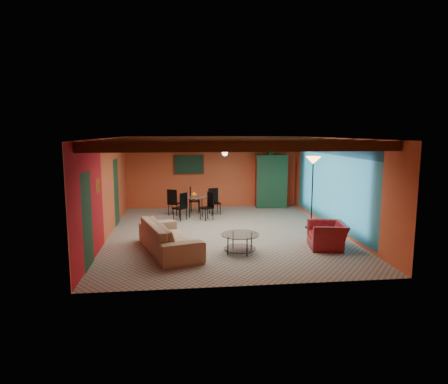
{
  "coord_description": "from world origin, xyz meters",
  "views": [
    {
      "loc": [
        -1.31,
        -10.96,
        2.86
      ],
      "look_at": [
        0.0,
        0.2,
        1.15
      ],
      "focal_mm": 31.58,
      "sensor_mm": 36.0,
      "label": 1
    }
  ],
  "objects": [
    {
      "name": "vase",
      "position": [
        -0.78,
        2.35,
        1.02
      ],
      "size": [
        0.24,
        0.24,
        0.2
      ],
      "primitive_type": "imported",
      "rotation": [
        0.0,
        0.0,
        -0.36
      ],
      "color": "orange",
      "rests_on": "dining_table"
    },
    {
      "name": "coffee_table",
      "position": [
        0.13,
        -1.95,
        0.23
      ],
      "size": [
        1.21,
        1.21,
        0.47
      ],
      "primitive_type": null,
      "rotation": [
        0.0,
        0.0,
        -0.4
      ],
      "color": "white",
      "rests_on": "ground"
    },
    {
      "name": "ceiling_fan",
      "position": [
        0.0,
        0.0,
        2.36
      ],
      "size": [
        1.5,
        1.5,
        0.44
      ],
      "primitive_type": null,
      "color": "#472614",
      "rests_on": "ceiling"
    },
    {
      "name": "armchair",
      "position": [
        2.36,
        -1.8,
        0.32
      ],
      "size": [
        1.01,
        1.11,
        0.64
      ],
      "primitive_type": "imported",
      "rotation": [
        0.0,
        0.0,
        -1.73
      ],
      "color": "maroon",
      "rests_on": "ground"
    },
    {
      "name": "dining_table",
      "position": [
        -0.78,
        2.35,
        0.46
      ],
      "size": [
        2.12,
        2.12,
        0.92
      ],
      "primitive_type": null,
      "rotation": [
        0.0,
        0.0,
        0.22
      ],
      "color": "white",
      "rests_on": "ground"
    },
    {
      "name": "sofa",
      "position": [
        -1.55,
        -1.66,
        0.36
      ],
      "size": [
        1.65,
        2.66,
        0.73
      ],
      "primitive_type": "imported",
      "rotation": [
        0.0,
        0.0,
        1.86
      ],
      "color": "#90745D",
      "rests_on": "ground"
    },
    {
      "name": "room",
      "position": [
        0.0,
        0.11,
        2.36
      ],
      "size": [
        6.52,
        8.01,
        2.71
      ],
      "color": "gray",
      "rests_on": "ground"
    },
    {
      "name": "floor_lamp",
      "position": [
        2.65,
        0.23,
        1.08
      ],
      "size": [
        0.49,
        0.49,
        2.16
      ],
      "primitive_type": null,
      "rotation": [
        0.0,
        0.0,
        0.11
      ],
      "color": "black",
      "rests_on": "ground"
    },
    {
      "name": "painting",
      "position": [
        -0.9,
        3.96,
        1.65
      ],
      "size": [
        1.05,
        0.03,
        0.65
      ],
      "primitive_type": "cube",
      "color": "black",
      "rests_on": "wall_back"
    },
    {
      "name": "armoire",
      "position": [
        2.2,
        3.7,
        0.98
      ],
      "size": [
        1.16,
        0.66,
        1.96
      ],
      "primitive_type": "cube",
      "rotation": [
        0.0,
        0.0,
        -0.1
      ],
      "color": "maroon",
      "rests_on": "ground"
    },
    {
      "name": "potted_plant",
      "position": [
        2.2,
        3.7,
        2.21
      ],
      "size": [
        0.53,
        0.48,
        0.51
      ],
      "primitive_type": "imported",
      "rotation": [
        0.0,
        0.0,
        -0.18
      ],
      "color": "#26661E",
      "rests_on": "armoire"
    }
  ]
}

